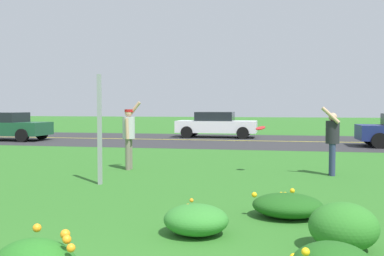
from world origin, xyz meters
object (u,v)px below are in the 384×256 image
object	(u,v)px
sign_post_near_path	(100,129)
car_dark_green_leftmost	(5,126)
frisbee_red	(260,128)
person_thrower_red_cap_gray_shirt	(129,133)
person_catcher_dark_shirt	(332,138)
car_white_center_left	(216,124)

from	to	relation	value
sign_post_near_path	car_dark_green_leftmost	distance (m)	14.81
frisbee_red	sign_post_near_path	bearing A→B (deg)	-145.63
sign_post_near_path	person_thrower_red_cap_gray_shirt	xyz separation A→B (m)	(-0.13, 2.29, -0.21)
sign_post_near_path	person_thrower_red_cap_gray_shirt	size ratio (longest dim) A/B	1.30
sign_post_near_path	person_catcher_dark_shirt	size ratio (longest dim) A/B	1.41
car_dark_green_leftmost	car_white_center_left	size ratio (longest dim) A/B	1.00
person_thrower_red_cap_gray_shirt	frisbee_red	xyz separation A→B (m)	(3.60, 0.08, 0.15)
frisbee_red	person_thrower_red_cap_gray_shirt	bearing A→B (deg)	-178.65
person_thrower_red_cap_gray_shirt	car_white_center_left	bearing A→B (deg)	87.25
frisbee_red	car_dark_green_leftmost	distance (m)	15.96
frisbee_red	car_white_center_left	world-z (taller)	car_white_center_left
sign_post_near_path	frisbee_red	world-z (taller)	sign_post_near_path
car_white_center_left	person_thrower_red_cap_gray_shirt	bearing A→B (deg)	-92.75
person_thrower_red_cap_gray_shirt	car_dark_green_leftmost	size ratio (longest dim) A/B	0.42
car_white_center_left	person_catcher_dark_shirt	bearing A→B (deg)	-69.49
car_white_center_left	sign_post_near_path	bearing A→B (deg)	-91.84
frisbee_red	car_dark_green_leftmost	xyz separation A→B (m)	(-13.48, 8.53, -0.44)
sign_post_near_path	car_white_center_left	distance (m)	15.17
sign_post_near_path	frisbee_red	xyz separation A→B (m)	(3.47, 2.38, -0.05)
sign_post_near_path	car_dark_green_leftmost	world-z (taller)	sign_post_near_path
person_thrower_red_cap_gray_shirt	car_white_center_left	world-z (taller)	person_thrower_red_cap_gray_shirt
person_thrower_red_cap_gray_shirt	frisbee_red	world-z (taller)	person_thrower_red_cap_gray_shirt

